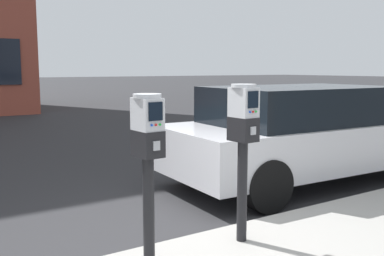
% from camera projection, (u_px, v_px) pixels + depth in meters
% --- Properties ---
extents(ground_plane, '(160.00, 160.00, 0.00)m').
position_uv_depth(ground_plane, '(209.00, 255.00, 4.06)').
color(ground_plane, '#28282B').
extents(parking_meter_near_kerb, '(0.23, 0.26, 1.35)m').
position_uv_depth(parking_meter_near_kerb, '(148.00, 149.00, 3.41)').
color(parking_meter_near_kerb, black).
rests_on(parking_meter_near_kerb, sidewalk_slab).
extents(parking_meter_twin_adjacent, '(0.23, 0.26, 1.41)m').
position_uv_depth(parking_meter_twin_adjacent, '(243.00, 134.00, 3.91)').
color(parking_meter_twin_adjacent, black).
rests_on(parking_meter_twin_adjacent, sidewalk_slab).
extents(parked_car_silver_sedan, '(4.50, 2.02, 1.42)m').
position_uv_depth(parked_car_silver_sedan, '(307.00, 132.00, 6.59)').
color(parked_car_silver_sedan, silver).
rests_on(parked_car_silver_sedan, ground_plane).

